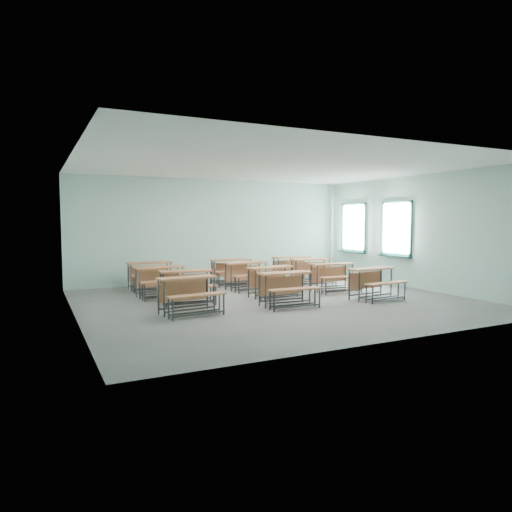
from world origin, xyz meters
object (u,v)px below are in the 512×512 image
Objects in this scene: desk_unit_r1c2 at (334,273)px; desk_unit_r0c1 at (287,284)px; desk_unit_r0c0 at (189,289)px; desk_unit_r3c2 at (293,265)px; desk_unit_r0c2 at (374,278)px; desk_unit_r3c1 at (232,268)px; desk_unit_r2c1 at (248,271)px; desk_unit_r1c0 at (187,281)px; desk_unit_r3c0 at (151,271)px; desk_unit_r2c2 at (312,267)px; desk_unit_r1c1 at (273,277)px; desk_unit_r2c0 at (161,277)px.

desk_unit_r0c1 is at bearing -147.51° from desk_unit_r1c2.
desk_unit_r3c2 is (4.61, 3.52, 0.00)m from desk_unit_r0c0.
desk_unit_r0c2 is 1.02× the size of desk_unit_r3c1.
desk_unit_r3c1 is (0.25, 3.70, 0.00)m from desk_unit_r0c1.
desk_unit_r0c2 is 1.01× the size of desk_unit_r2c1.
desk_unit_r1c2 is (4.14, -0.06, 0.00)m from desk_unit_r1c0.
desk_unit_r3c1 is at bearing 48.38° from desk_unit_r0c0.
desk_unit_r2c2 is at bearing -14.47° from desk_unit_r3c0.
desk_unit_r2c2 and desk_unit_r3c0 have the same top height.
desk_unit_r0c2 is at bearing -85.80° from desk_unit_r2c2.
desk_unit_r1c1 is at bearing -93.99° from desk_unit_r2c1.
desk_unit_r0c2 is 1.03× the size of desk_unit_r2c0.
desk_unit_r0c2 and desk_unit_r1c1 have the same top height.
desk_unit_r3c0 is (-0.26, 2.48, 0.00)m from desk_unit_r1c0.
desk_unit_r1c1 and desk_unit_r2c1 have the same top height.
desk_unit_r1c0 is 2.49m from desk_unit_r3c0.
desk_unit_r1c2 and desk_unit_r2c1 have the same top height.
desk_unit_r2c0 is (-4.61, 2.62, 0.00)m from desk_unit_r0c2.
desk_unit_r2c1 is 1.00× the size of desk_unit_r2c2.
desk_unit_r3c0 is (-2.47, 2.61, 0.00)m from desk_unit_r1c1.
desk_unit_r1c0 is at bearing -85.73° from desk_unit_r3c0.
desk_unit_r2c2 is at bearing 29.24° from desk_unit_r1c1.
desk_unit_r3c2 is (4.54, -0.13, 0.00)m from desk_unit_r3c0.
desk_unit_r1c0 is (-1.92, 1.34, 0.00)m from desk_unit_r0c1.
desk_unit_r0c0 is 1.00× the size of desk_unit_r2c2.
desk_unit_r3c0 is (-4.39, 2.54, 0.00)m from desk_unit_r1c2.
desk_unit_r0c0 is at bearing -163.91° from desk_unit_r1c1.
desk_unit_r0c0 is 1.04× the size of desk_unit_r1c2.
desk_unit_r3c0 is at bearing 83.42° from desk_unit_r2c0.
desk_unit_r3c0 is 2.42m from desk_unit_r3c1.
desk_unit_r1c2 is 4.61m from desk_unit_r2c0.
desk_unit_r0c1 is 0.96× the size of desk_unit_r0c2.
desk_unit_r3c1 is at bearing 84.62° from desk_unit_r2c1.
desk_unit_r0c0 is at bearing -144.97° from desk_unit_r2c2.
desk_unit_r0c0 and desk_unit_r3c1 have the same top height.
desk_unit_r2c0 is (-4.46, 1.19, 0.00)m from desk_unit_r1c2.
desk_unit_r1c1 is 2.49m from desk_unit_r3c1.
desk_unit_r2c2 is (2.22, 0.15, 0.00)m from desk_unit_r2c1.
desk_unit_r2c1 is 1.01× the size of desk_unit_r3c1.
desk_unit_r1c0 is 4.14m from desk_unit_r1c2.
desk_unit_r2c0 is 0.98× the size of desk_unit_r2c2.
desk_unit_r1c2 is at bearing -45.63° from desk_unit_r3c1.
desk_unit_r3c1 is (-0.05, 2.49, 0.00)m from desk_unit_r1c1.
desk_unit_r3c1 is 1.03× the size of desk_unit_r3c2.
desk_unit_r0c2 is at bearing -14.17° from desk_unit_r1c0.
desk_unit_r1c1 is 1.92m from desk_unit_r1c2.
desk_unit_r0c0 is at bearing -92.75° from desk_unit_r3c0.
desk_unit_r1c0 is (0.33, 1.17, 0.00)m from desk_unit_r0c0.
desk_unit_r1c2 is 1.00× the size of desk_unit_r3c2.
desk_unit_r0c0 is 1.00× the size of desk_unit_r0c2.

